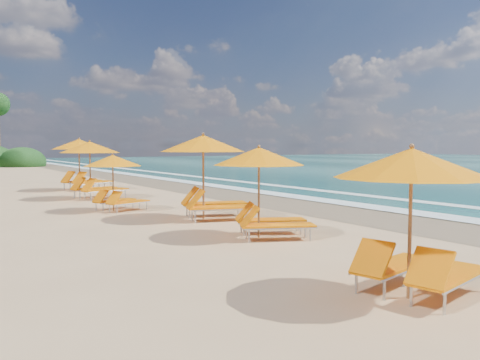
# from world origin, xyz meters

# --- Properties ---
(ground) EXTENTS (160.00, 160.00, 0.00)m
(ground) POSITION_xyz_m (0.00, 0.00, 0.00)
(ground) COLOR tan
(ground) RESTS_ON ground
(wet_sand) EXTENTS (4.00, 160.00, 0.01)m
(wet_sand) POSITION_xyz_m (4.00, 0.00, 0.01)
(wet_sand) COLOR #866F4F
(wet_sand) RESTS_ON ground
(surf_foam) EXTENTS (4.00, 160.00, 0.01)m
(surf_foam) POSITION_xyz_m (6.70, 0.00, 0.03)
(surf_foam) COLOR white
(surf_foam) RESTS_ON ground
(station_1) EXTENTS (2.82, 2.71, 2.32)m
(station_1) POSITION_xyz_m (-2.26, -8.33, 1.30)
(station_1) COLOR olive
(station_1) RESTS_ON ground
(station_2) EXTENTS (3.04, 3.03, 2.31)m
(station_2) POSITION_xyz_m (-1.29, -3.16, 1.30)
(station_2) COLOR olive
(station_2) RESTS_ON ground
(station_3) EXTENTS (3.41, 3.34, 2.69)m
(station_3) POSITION_xyz_m (-0.91, 0.32, 1.51)
(station_3) COLOR olive
(station_3) RESTS_ON ground
(station_4) EXTENTS (2.56, 2.50, 2.02)m
(station_4) POSITION_xyz_m (-2.70, 3.79, 1.13)
(station_4) COLOR olive
(station_4) RESTS_ON ground
(station_5) EXTENTS (3.06, 2.93, 2.53)m
(station_5) POSITION_xyz_m (-2.16, 8.21, 1.42)
(station_5) COLOR olive
(station_5) RESTS_ON ground
(station_6) EXTENTS (3.39, 3.30, 2.69)m
(station_6) POSITION_xyz_m (-1.43, 12.61, 1.51)
(station_6) COLOR olive
(station_6) RESTS_ON ground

